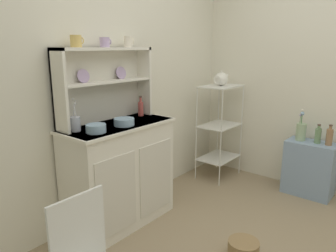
{
  "coord_description": "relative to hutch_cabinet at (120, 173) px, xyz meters",
  "views": [
    {
      "loc": [
        -1.92,
        -0.59,
        1.53
      ],
      "look_at": [
        0.15,
        1.12,
        0.85
      ],
      "focal_mm": 34.26,
      "sensor_mm": 36.0,
      "label": 1
    }
  ],
  "objects": [
    {
      "name": "cup_cream_2",
      "position": [
        0.26,
        0.12,
        1.1
      ],
      "size": [
        0.09,
        0.07,
        0.09
      ],
      "color": "silver",
      "rests_on": "hutch_shelf_unit"
    },
    {
      "name": "bowl_floral_medium",
      "position": [
        0.0,
        -0.07,
        0.47
      ],
      "size": [
        0.17,
        0.17,
        0.06
      ],
      "primitive_type": "cylinder",
      "color": "#8EB2D1",
      "rests_on": "hutch_cabinet"
    },
    {
      "name": "bakers_rack",
      "position": [
        1.45,
        -0.12,
        0.2
      ],
      "size": [
        0.5,
        0.34,
        1.09
      ],
      "color": "silver",
      "rests_on": "ground"
    },
    {
      "name": "porcelain_teapot",
      "position": [
        1.45,
        -0.12,
        0.71
      ],
      "size": [
        0.24,
        0.15,
        0.17
      ],
      "color": "white",
      "rests_on": "bakers_rack"
    },
    {
      "name": "hutch_cabinet",
      "position": [
        0.0,
        0.0,
        0.0
      ],
      "size": [
        0.97,
        0.45,
        0.9
      ],
      "color": "white",
      "rests_on": "ground"
    },
    {
      "name": "hutch_shelf_unit",
      "position": [
        0.0,
        0.16,
        0.8
      ],
      "size": [
        0.91,
        0.18,
        0.62
      ],
      "color": "silver",
      "rests_on": "hutch_cabinet"
    },
    {
      "name": "jam_bottle",
      "position": [
        0.36,
        0.09,
        0.51
      ],
      "size": [
        0.05,
        0.05,
        0.18
      ],
      "color": "#B74C47",
      "rests_on": "hutch_cabinet"
    },
    {
      "name": "vinegar_bottle",
      "position": [
        1.64,
        -1.26,
        0.2
      ],
      "size": [
        0.06,
        0.06,
        0.21
      ],
      "color": "#99704C",
      "rests_on": "side_shelf_blue"
    },
    {
      "name": "flower_vase",
      "position": [
        1.64,
        -0.98,
        0.21
      ],
      "size": [
        0.1,
        0.1,
        0.33
      ],
      "color": "#9EB78E",
      "rests_on": "side_shelf_blue"
    },
    {
      "name": "cup_lilac_1",
      "position": [
        0.0,
        0.12,
        1.09
      ],
      "size": [
        0.09,
        0.08,
        0.08
      ],
      "color": "#B79ECC",
      "rests_on": "hutch_shelf_unit"
    },
    {
      "name": "utensil_jar",
      "position": [
        -0.36,
        0.08,
        0.5
      ],
      "size": [
        0.08,
        0.08,
        0.25
      ],
      "color": "#B2B7C6",
      "rests_on": "hutch_cabinet"
    },
    {
      "name": "cup_gold_0",
      "position": [
        -0.27,
        0.12,
        1.1
      ],
      "size": [
        0.1,
        0.08,
        0.09
      ],
      "color": "#DBB760",
      "rests_on": "hutch_shelf_unit"
    },
    {
      "name": "floor_basket",
      "position": [
        0.22,
        -1.07,
        -0.39
      ],
      "size": [
        0.23,
        0.23,
        0.14
      ],
      "primitive_type": "cylinder",
      "color": "#93754C",
      "rests_on": "ground"
    },
    {
      "name": "oil_bottle",
      "position": [
        1.64,
        -1.15,
        0.19
      ],
      "size": [
        0.06,
        0.06,
        0.2
      ],
      "color": "#6B8C60",
      "rests_on": "side_shelf_blue"
    },
    {
      "name": "bowl_mixing_large",
      "position": [
        -0.28,
        -0.07,
        0.47
      ],
      "size": [
        0.15,
        0.15,
        0.06
      ],
      "primitive_type": "cylinder",
      "color": "#8EB2D1",
      "rests_on": "hutch_cabinet"
    },
    {
      "name": "side_shelf_blue",
      "position": [
        1.64,
        -1.1,
        -0.18
      ],
      "size": [
        0.28,
        0.48,
        0.57
      ],
      "primitive_type": "cube",
      "color": "#849EBC",
      "rests_on": "ground"
    },
    {
      "name": "wall_back",
      "position": [
        0.2,
        0.26,
        0.79
      ],
      "size": [
        3.84,
        0.05,
        2.5
      ],
      "primitive_type": "cube",
      "color": "silver",
      "rests_on": "ground"
    }
  ]
}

